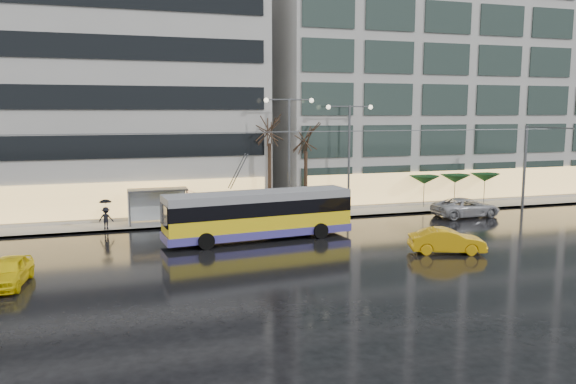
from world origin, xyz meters
name	(u,v)px	position (x,y,z in m)	size (l,w,h in m)	color
ground	(311,251)	(0.00, 0.00, 0.00)	(140.00, 140.00, 0.00)	black
sidewalk	(278,209)	(2.00, 14.00, 0.07)	(80.00, 10.00, 0.15)	gray
kerb	(296,220)	(2.00, 9.05, 0.07)	(80.00, 0.10, 0.15)	slate
building_left	(43,74)	(-16.00, 19.00, 11.15)	(34.00, 14.00, 22.00)	#ABA9A4
building_right	(430,65)	(19.00, 19.00, 12.65)	(32.00, 14.00, 25.00)	#ABA9A4
trolleybus	(259,216)	(-2.19, 3.92, 1.52)	(12.27, 5.05, 5.61)	yellow
catenary	(288,166)	(1.00, 7.94, 4.25)	(42.24, 5.12, 7.00)	#595B60
bus_shelter	(152,198)	(-8.38, 10.69, 1.96)	(4.20, 1.60, 2.51)	#595B60
street_lamp_near	(289,140)	(2.00, 10.80, 5.99)	(3.96, 0.36, 9.03)	#595B60
street_lamp_far	(349,143)	(7.00, 10.80, 5.71)	(3.96, 0.36, 8.53)	#595B60
tree_a	(269,126)	(0.50, 11.00, 7.09)	(3.20, 3.20, 8.40)	black
tree_b	(306,134)	(3.50, 11.20, 6.40)	(3.20, 3.20, 7.70)	black
parasol_a	(424,180)	(14.00, 11.00, 2.45)	(2.50, 2.50, 2.65)	#595B60
parasol_b	(455,179)	(17.00, 11.00, 2.45)	(2.50, 2.50, 2.65)	#595B60
parasol_c	(485,177)	(20.00, 11.00, 2.45)	(2.50, 2.50, 2.65)	#595B60
taxi_a	(8,272)	(-15.88, -1.98, 0.69)	(1.63, 4.06, 1.38)	yellow
taxi_b	(447,241)	(7.40, -2.67, 0.71)	(1.51, 4.33, 1.43)	#E7A40C
sedan_silver	(466,207)	(15.22, 6.74, 0.74)	(2.46, 5.34, 1.49)	#AEADB2
pedestrian_a	(188,199)	(-5.68, 11.65, 1.62)	(1.13, 1.15, 2.19)	black
pedestrian_b	(194,205)	(-5.26, 11.89, 1.12)	(1.18, 1.08, 1.95)	black
pedestrian_c	(106,213)	(-11.58, 9.40, 1.27)	(1.12, 1.03, 2.11)	black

